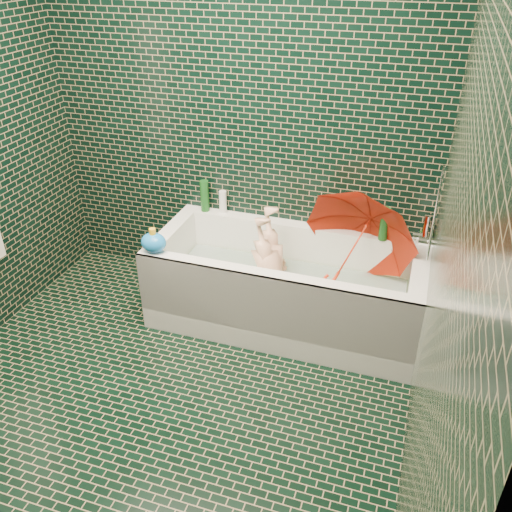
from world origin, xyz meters
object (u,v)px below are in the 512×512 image
(child, at_px, (273,277))
(umbrella, at_px, (353,248))
(bathtub, at_px, (285,294))
(bath_toy, at_px, (154,242))
(rubber_duck, at_px, (395,233))

(child, xyz_separation_m, umbrella, (0.49, 0.07, 0.27))
(bathtub, height_order, umbrella, umbrella)
(bathtub, height_order, bath_toy, bath_toy)
(child, relative_size, rubber_duck, 8.55)
(bathtub, height_order, child, bathtub)
(bathtub, bearing_deg, child, 169.46)
(bath_toy, bearing_deg, umbrella, 0.19)
(bathtub, relative_size, rubber_duck, 16.15)
(umbrella, distance_m, bath_toy, 1.21)
(rubber_duck, relative_size, bath_toy, 0.56)
(umbrella, distance_m, rubber_duck, 0.35)
(umbrella, bearing_deg, rubber_duck, 70.97)
(rubber_duck, bearing_deg, bathtub, -142.78)
(bathtub, height_order, rubber_duck, rubber_duck)
(child, height_order, bath_toy, bath_toy)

